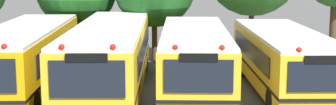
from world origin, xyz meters
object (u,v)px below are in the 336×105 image
school_bus_0 (24,56)px  school_bus_3 (283,59)px  school_bus_2 (193,58)px  school_bus_1 (109,56)px

school_bus_0 → school_bus_3: size_ratio=1.11×
school_bus_0 → school_bus_3: (10.07, -0.04, -0.09)m
school_bus_0 → school_bus_2: 6.58m
school_bus_1 → school_bus_2: 3.25m
school_bus_0 → school_bus_2: (6.57, -0.25, -0.03)m
school_bus_0 → school_bus_2: size_ratio=1.08×
school_bus_0 → school_bus_1: size_ratio=0.91×
school_bus_0 → school_bus_3: bearing=178.1°
school_bus_1 → school_bus_3: 6.74m
school_bus_2 → school_bus_3: 3.50m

